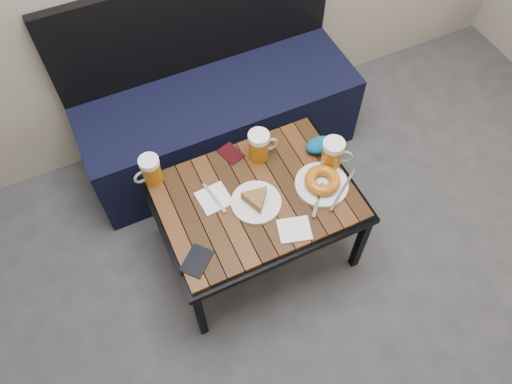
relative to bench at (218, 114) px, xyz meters
name	(u,v)px	position (x,y,z in m)	size (l,w,h in m)	color
room_shell	(461,31)	(-0.04, -1.26, 1.48)	(4.00, 4.00, 4.00)	gray
bench	(218,114)	(0.00, 0.00, 0.00)	(1.40, 0.50, 0.95)	black
cafe_table	(256,201)	(-0.09, -0.66, 0.16)	(0.84, 0.62, 0.47)	black
beer_mug_left	(151,170)	(-0.45, -0.40, 0.27)	(0.13, 0.09, 0.14)	#AE610E
beer_mug_centre	(259,146)	(0.01, -0.47, 0.27)	(0.14, 0.09, 0.15)	#AE610E
beer_mug_right	(333,154)	(0.28, -0.65, 0.27)	(0.14, 0.12, 0.15)	#AE610E
plate_pie	(256,200)	(-0.10, -0.69, 0.22)	(0.21, 0.21, 0.06)	white
plate_bagel	(322,182)	(0.19, -0.73, 0.23)	(0.28, 0.25, 0.06)	white
napkin_left	(214,198)	(-0.25, -0.60, 0.20)	(0.14, 0.17, 0.01)	white
napkin_right	(294,230)	(-0.02, -0.87, 0.20)	(0.15, 0.14, 0.01)	white
passport_navy	(197,261)	(-0.42, -0.83, 0.20)	(0.09, 0.13, 0.01)	black
passport_burgundy	(231,154)	(-0.09, -0.41, 0.20)	(0.08, 0.11, 0.01)	black
knit_pouch	(320,145)	(0.27, -0.55, 0.23)	(0.13, 0.09, 0.06)	navy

